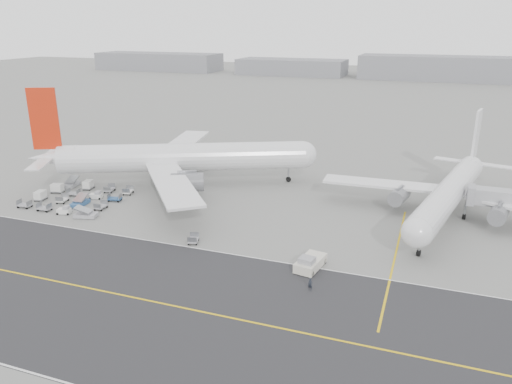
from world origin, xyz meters
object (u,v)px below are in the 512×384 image
(ground_crew_a, at_px, (310,284))
(pushback_tug, at_px, (310,263))
(airliner_b, at_px, (450,192))
(airliner_a, at_px, (176,157))

(ground_crew_a, bearing_deg, pushback_tug, 114.40)
(airliner_b, bearing_deg, airliner_a, -167.65)
(ground_crew_a, bearing_deg, airliner_b, 73.51)
(airliner_a, xyz_separation_m, pushback_tug, (36.22, -27.86, -5.10))
(pushback_tug, height_order, ground_crew_a, pushback_tug)
(airliner_a, bearing_deg, pushback_tug, -152.36)
(airliner_a, relative_size, airliner_b, 1.22)
(airliner_b, xyz_separation_m, ground_crew_a, (-16.74, -33.79, -3.86))
(pushback_tug, xyz_separation_m, ground_crew_a, (1.53, -5.90, -0.04))
(airliner_b, relative_size, pushback_tug, 6.02)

